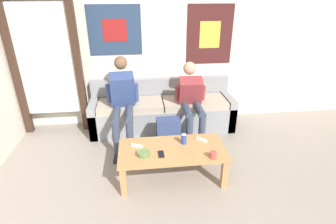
{
  "coord_description": "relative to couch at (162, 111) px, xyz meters",
  "views": [
    {
      "loc": [
        -0.45,
        -1.32,
        2.09
      ],
      "look_at": [
        -0.08,
        1.72,
        0.66
      ],
      "focal_mm": 28.0,
      "sensor_mm": 36.0,
      "label": 1
    }
  ],
  "objects": [
    {
      "name": "wall_back",
      "position": [
        0.07,
        0.34,
        0.99
      ],
      "size": [
        10.0,
        0.07,
        2.55
      ],
      "color": "silver",
      "rests_on": "ground_plane"
    },
    {
      "name": "door_frame",
      "position": [
        -1.7,
        0.12,
        0.91
      ],
      "size": [
        1.0,
        0.1,
        2.15
      ],
      "color": "#382319",
      "rests_on": "ground_plane"
    },
    {
      "name": "couch",
      "position": [
        0.0,
        0.0,
        0.0
      ],
      "size": [
        2.27,
        0.66,
        0.78
      ],
      "color": "gray",
      "rests_on": "ground_plane"
    },
    {
      "name": "coffee_table",
      "position": [
        -0.01,
        -1.29,
        0.05
      ],
      "size": [
        1.25,
        0.62,
        0.4
      ],
      "color": "#B27F4C",
      "rests_on": "ground_plane"
    },
    {
      "name": "person_seated_adult",
      "position": [
        -0.61,
        -0.34,
        0.38
      ],
      "size": [
        0.47,
        0.96,
        1.23
      ],
      "color": "#384256",
      "rests_on": "ground_plane"
    },
    {
      "name": "person_seated_teen",
      "position": [
        0.4,
        -0.34,
        0.34
      ],
      "size": [
        0.47,
        0.87,
        1.13
      ],
      "color": "#384256",
      "rests_on": "ground_plane"
    },
    {
      "name": "backpack",
      "position": [
        0.02,
        -0.68,
        -0.06
      ],
      "size": [
        0.33,
        0.23,
        0.47
      ],
      "color": "navy",
      "rests_on": "ground_plane"
    },
    {
      "name": "ceramic_bowl",
      "position": [
        -0.35,
        -1.39,
        0.14
      ],
      "size": [
        0.15,
        0.15,
        0.06
      ],
      "color": "#607F47",
      "rests_on": "coffee_table"
    },
    {
      "name": "pillar_candle",
      "position": [
        0.41,
        -1.52,
        0.15
      ],
      "size": [
        0.08,
        0.08,
        0.09
      ],
      "color": "#B24C42",
      "rests_on": "coffee_table"
    },
    {
      "name": "drink_can_blue",
      "position": [
        0.14,
        -1.19,
        0.17
      ],
      "size": [
        0.07,
        0.07,
        0.12
      ],
      "color": "#28479E",
      "rests_on": "coffee_table"
    },
    {
      "name": "game_controller_near_left",
      "position": [
        0.37,
        -1.14,
        0.13
      ],
      "size": [
        0.13,
        0.13,
        0.03
      ],
      "color": "white",
      "rests_on": "coffee_table"
    },
    {
      "name": "game_controller_near_right",
      "position": [
        -0.43,
        -1.19,
        0.13
      ],
      "size": [
        0.14,
        0.09,
        0.03
      ],
      "color": "white",
      "rests_on": "coffee_table"
    },
    {
      "name": "cell_phone",
      "position": [
        -0.15,
        -1.39,
        0.12
      ],
      "size": [
        0.07,
        0.14,
        0.01
      ],
      "color": "black",
      "rests_on": "coffee_table"
    }
  ]
}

